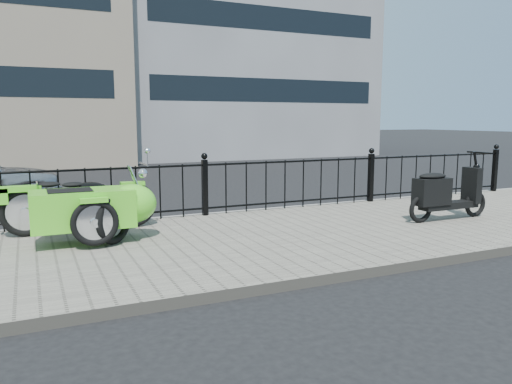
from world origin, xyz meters
name	(u,v)px	position (x,y,z in m)	size (l,w,h in m)	color
ground	(233,238)	(0.00, 0.00, 0.00)	(120.00, 120.00, 0.00)	black
sidewalk	(247,241)	(0.00, -0.50, 0.06)	(30.00, 3.80, 0.12)	slate
curb	(203,217)	(0.00, 1.44, 0.06)	(30.00, 0.10, 0.12)	gray
iron_fence	(205,188)	(0.00, 1.30, 0.59)	(14.11, 0.11, 1.08)	black
building_grey	(235,2)	(7.00, 16.99, 7.50)	(12.00, 8.01, 15.00)	gray
motorcycle_sidecar	(96,206)	(-1.93, 0.23, 0.59)	(2.28, 1.48, 0.98)	black
scooter	(444,194)	(3.42, -0.74, 0.55)	(1.64, 0.48, 1.11)	black
spare_tire	(114,219)	(-1.75, -0.11, 0.46)	(0.68, 0.68, 0.10)	black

